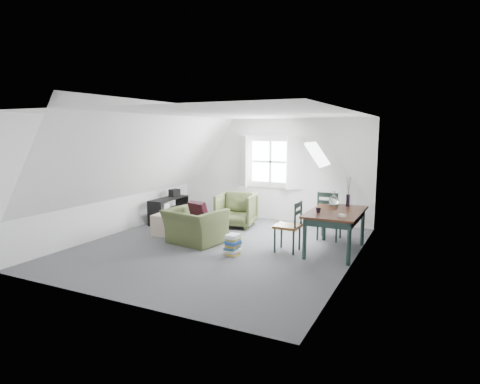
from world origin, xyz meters
The scene contains 24 objects.
floor centered at (0.00, 0.00, 0.00)m, with size 5.50×5.50×0.00m, color #4B4B4F.
ceiling centered at (0.00, 0.00, 2.50)m, with size 5.50×5.50×0.00m, color white.
wall_back centered at (0.00, 2.75, 1.25)m, with size 5.00×5.00×0.00m, color silver.
wall_front centered at (0.00, -2.75, 1.25)m, with size 5.00×5.00×0.00m, color silver.
wall_left centered at (-2.50, 0.00, 1.25)m, with size 5.50×5.50×0.00m, color silver.
wall_right centered at (2.50, 0.00, 1.25)m, with size 5.50×5.50×0.00m, color silver.
slope_left centered at (-1.55, 0.00, 1.78)m, with size 5.50×5.50×0.00m, color white.
slope_right centered at (1.55, 0.00, 1.78)m, with size 5.50×5.50×0.00m, color white.
dormer_window centered at (0.00, 2.68, 1.45)m, with size 1.71×0.35×1.30m.
skylight centered at (1.55, 1.30, 1.75)m, with size 0.55×0.75×0.04m, color white.
armchair_near centered at (-0.54, 0.05, 0.00)m, with size 1.05×0.92×0.68m, color #414C28.
armchair_far centered at (-0.43, 1.67, 0.00)m, with size 0.83×0.86×0.78m, color #414C28.
throw_pillow centered at (-0.54, 0.20, 0.61)m, with size 0.41×0.12×0.41m, color #350E1A.
ottoman centered at (-1.36, 0.44, 0.22)m, with size 0.67×0.67×0.44m, color tan.
dining_table centered at (2.08, 0.69, 0.66)m, with size 0.91×1.52×0.76m.
demijohn centered at (1.93, 1.14, 0.88)m, with size 0.20×0.20×0.28m.
vase_twigs centered at (2.18, 1.24, 0.89)m, with size 0.07×0.08×0.58m.
cup centered at (1.83, 0.39, 0.76)m, with size 0.09×0.09×0.09m, color black.
paper_box centered at (2.28, 0.24, 0.78)m, with size 0.12×0.08×0.04m, color white.
dining_chair_far centered at (1.78, 1.46, 0.52)m, with size 0.47×0.47×1.00m.
dining_chair_near centered at (1.32, 0.33, 0.49)m, with size 0.44×0.44×0.94m.
media_shelf centered at (-2.11, 1.32, 0.27)m, with size 0.39×1.16×0.59m.
electronics_box centered at (-2.11, 1.61, 0.68)m, with size 0.18×0.25×0.20m, color black.
magazine_stack centered at (0.48, -0.30, 0.18)m, with size 0.27×0.33×0.37m.
Camera 1 is at (3.64, -6.49, 2.19)m, focal length 30.00 mm.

